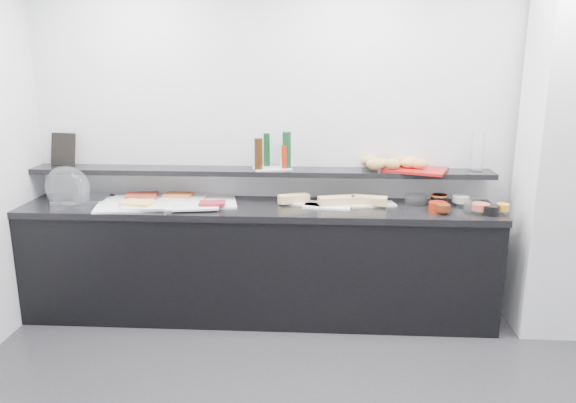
# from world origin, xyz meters

# --- Properties ---
(back_wall) EXTENTS (5.00, 0.02, 2.70)m
(back_wall) POSITION_xyz_m (0.00, 2.00, 1.35)
(back_wall) COLOR silver
(back_wall) RESTS_ON ground
(column) EXTENTS (0.50, 0.50, 2.70)m
(column) POSITION_xyz_m (1.50, 1.65, 1.35)
(column) COLOR white
(column) RESTS_ON ground
(buffet_cabinet) EXTENTS (3.60, 0.60, 0.85)m
(buffet_cabinet) POSITION_xyz_m (-0.70, 1.70, 0.42)
(buffet_cabinet) COLOR black
(buffet_cabinet) RESTS_ON ground
(counter_top) EXTENTS (3.62, 0.62, 0.05)m
(counter_top) POSITION_xyz_m (-0.70, 1.70, 0.88)
(counter_top) COLOR black
(counter_top) RESTS_ON buffet_cabinet
(wall_shelf) EXTENTS (3.60, 0.25, 0.04)m
(wall_shelf) POSITION_xyz_m (-0.70, 1.88, 1.13)
(wall_shelf) COLOR black
(wall_shelf) RESTS_ON back_wall
(cloche_base) EXTENTS (0.43, 0.31, 0.04)m
(cloche_base) POSITION_xyz_m (-2.08, 1.72, 0.92)
(cloche_base) COLOR silver
(cloche_base) RESTS_ON counter_top
(cloche_dome) EXTENTS (0.43, 0.35, 0.34)m
(cloche_dome) POSITION_xyz_m (-2.16, 1.68, 1.03)
(cloche_dome) COLOR silver
(cloche_dome) RESTS_ON cloche_base
(linen_runner) EXTENTS (1.13, 0.70, 0.01)m
(linen_runner) POSITION_xyz_m (-1.40, 1.73, 0.91)
(linen_runner) COLOR silver
(linen_runner) RESTS_ON counter_top
(platter_meat_a) EXTENTS (0.35, 0.24, 0.01)m
(platter_meat_a) POSITION_xyz_m (-1.68, 1.78, 0.92)
(platter_meat_a) COLOR silver
(platter_meat_a) RESTS_ON linen_runner
(food_meat_a) EXTENTS (0.26, 0.19, 0.02)m
(food_meat_a) POSITION_xyz_m (-1.63, 1.81, 0.94)
(food_meat_a) COLOR #9C2F1C
(food_meat_a) RESTS_ON platter_meat_a
(platter_salmon) EXTENTS (0.35, 0.23, 0.01)m
(platter_salmon) POSITION_xyz_m (-1.30, 1.84, 0.92)
(platter_salmon) COLOR silver
(platter_salmon) RESTS_ON linen_runner
(food_salmon) EXTENTS (0.23, 0.16, 0.02)m
(food_salmon) POSITION_xyz_m (-1.34, 1.84, 0.94)
(food_salmon) COLOR #CB6529
(food_salmon) RESTS_ON platter_salmon
(platter_cheese) EXTENTS (0.33, 0.23, 0.01)m
(platter_cheese) POSITION_xyz_m (-1.52, 1.56, 0.92)
(platter_cheese) COLOR white
(platter_cheese) RESTS_ON linen_runner
(food_cheese) EXTENTS (0.27, 0.20, 0.02)m
(food_cheese) POSITION_xyz_m (-1.58, 1.57, 0.94)
(food_cheese) COLOR #F4CD5F
(food_cheese) RESTS_ON platter_cheese
(platter_meat_b) EXTENTS (0.37, 0.28, 0.01)m
(platter_meat_b) POSITION_xyz_m (-1.14, 1.57, 0.92)
(platter_meat_b) COLOR white
(platter_meat_b) RESTS_ON linen_runner
(food_meat_b) EXTENTS (0.20, 0.14, 0.02)m
(food_meat_b) POSITION_xyz_m (-1.03, 1.59, 0.94)
(food_meat_b) COLOR maroon
(food_meat_b) RESTS_ON platter_meat_b
(sandwich_plate_left) EXTENTS (0.41, 0.27, 0.01)m
(sandwich_plate_left) POSITION_xyz_m (-0.34, 1.76, 0.91)
(sandwich_plate_left) COLOR silver
(sandwich_plate_left) RESTS_ON counter_top
(sandwich_food_left) EXTENTS (0.25, 0.18, 0.06)m
(sandwich_food_left) POSITION_xyz_m (-0.42, 1.76, 0.94)
(sandwich_food_left) COLOR #E0BE75
(sandwich_food_left) RESTS_ON sandwich_plate_left
(tongs_left) EXTENTS (0.15, 0.07, 0.01)m
(tongs_left) POSITION_xyz_m (-0.43, 1.78, 0.92)
(tongs_left) COLOR silver
(tongs_left) RESTS_ON sandwich_plate_left
(sandwich_plate_mid) EXTENTS (0.37, 0.20, 0.01)m
(sandwich_plate_mid) POSITION_xyz_m (-0.17, 1.68, 0.91)
(sandwich_plate_mid) COLOR white
(sandwich_plate_mid) RESTS_ON counter_top
(sandwich_food_mid) EXTENTS (0.29, 0.18, 0.06)m
(sandwich_food_mid) POSITION_xyz_m (-0.10, 1.72, 0.94)
(sandwich_food_mid) COLOR tan
(sandwich_food_mid) RESTS_ON sandwich_plate_mid
(tongs_mid) EXTENTS (0.16, 0.02, 0.01)m
(tongs_mid) POSITION_xyz_m (-0.09, 1.64, 0.92)
(tongs_mid) COLOR silver
(tongs_mid) RESTS_ON sandwich_plate_mid
(sandwich_plate_right) EXTENTS (0.37, 0.21, 0.01)m
(sandwich_plate_right) POSITION_xyz_m (0.18, 1.76, 0.91)
(sandwich_plate_right) COLOR white
(sandwich_plate_right) RESTS_ON counter_top
(sandwich_food_right) EXTENTS (0.28, 0.16, 0.06)m
(sandwich_food_right) POSITION_xyz_m (0.15, 1.74, 0.94)
(sandwich_food_right) COLOR #D5B570
(sandwich_food_right) RESTS_ON sandwich_plate_right
(tongs_right) EXTENTS (0.15, 0.07, 0.01)m
(tongs_right) POSITION_xyz_m (0.10, 1.70, 0.92)
(tongs_right) COLOR silver
(tongs_right) RESTS_ON sandwich_plate_right
(bowl_glass_fruit) EXTENTS (0.21, 0.21, 0.07)m
(bowl_glass_fruit) POSITION_xyz_m (0.52, 1.81, 0.94)
(bowl_glass_fruit) COLOR white
(bowl_glass_fruit) RESTS_ON counter_top
(fill_glass_fruit) EXTENTS (0.14, 0.14, 0.05)m
(fill_glass_fruit) POSITION_xyz_m (0.68, 1.81, 0.95)
(fill_glass_fruit) COLOR #D1561C
(fill_glass_fruit) RESTS_ON bowl_glass_fruit
(bowl_black_jam) EXTENTS (0.16, 0.16, 0.07)m
(bowl_black_jam) POSITION_xyz_m (0.69, 1.78, 0.94)
(bowl_black_jam) COLOR black
(bowl_black_jam) RESTS_ON counter_top
(fill_black_jam) EXTENTS (0.14, 0.14, 0.05)m
(fill_black_jam) POSITION_xyz_m (0.70, 1.85, 0.95)
(fill_black_jam) COLOR #530B11
(fill_black_jam) RESTS_ON bowl_black_jam
(bowl_glass_cream) EXTENTS (0.20, 0.20, 0.07)m
(bowl_glass_cream) POSITION_xyz_m (0.89, 1.77, 0.94)
(bowl_glass_cream) COLOR white
(bowl_glass_cream) RESTS_ON counter_top
(fill_glass_cream) EXTENTS (0.17, 0.17, 0.05)m
(fill_glass_cream) POSITION_xyz_m (0.85, 1.82, 0.95)
(fill_glass_cream) COLOR white
(fill_glass_cream) RESTS_ON bowl_glass_cream
(bowl_red_jam) EXTENTS (0.15, 0.15, 0.07)m
(bowl_red_jam) POSITION_xyz_m (0.64, 1.61, 0.94)
(bowl_red_jam) COLOR maroon
(bowl_red_jam) RESTS_ON counter_top
(fill_red_jam) EXTENTS (0.12, 0.12, 0.05)m
(fill_red_jam) POSITION_xyz_m (0.66, 1.54, 0.95)
(fill_red_jam) COLOR #61250D
(fill_red_jam) RESTS_ON bowl_red_jam
(bowl_glass_salmon) EXTENTS (0.18, 0.18, 0.07)m
(bowl_glass_salmon) POSITION_xyz_m (0.90, 1.59, 0.94)
(bowl_glass_salmon) COLOR white
(bowl_glass_salmon) RESTS_ON counter_top
(fill_glass_salmon) EXTENTS (0.16, 0.16, 0.05)m
(fill_glass_salmon) POSITION_xyz_m (0.94, 1.58, 0.95)
(fill_glass_salmon) COLOR #D55434
(fill_glass_salmon) RESTS_ON bowl_glass_salmon
(bowl_black_fruit) EXTENTS (0.13, 0.13, 0.07)m
(bowl_black_fruit) POSITION_xyz_m (1.00, 1.55, 0.94)
(bowl_black_fruit) COLOR black
(bowl_black_fruit) RESTS_ON counter_top
(fill_black_fruit) EXTENTS (0.11, 0.11, 0.05)m
(fill_black_fruit) POSITION_xyz_m (1.10, 1.59, 0.95)
(fill_black_fruit) COLOR orange
(fill_black_fruit) RESTS_ON bowl_black_fruit
(framed_print) EXTENTS (0.22, 0.11, 0.26)m
(framed_print) POSITION_xyz_m (-2.29, 1.94, 1.28)
(framed_print) COLOR black
(framed_print) RESTS_ON wall_shelf
(print_art) EXTENTS (0.16, 0.06, 0.22)m
(print_art) POSITION_xyz_m (-2.28, 1.98, 1.28)
(print_art) COLOR beige
(print_art) RESTS_ON framed_print
(condiment_tray) EXTENTS (0.32, 0.25, 0.01)m
(condiment_tray) POSITION_xyz_m (-0.60, 1.87, 1.16)
(condiment_tray) COLOR white
(condiment_tray) RESTS_ON wall_shelf
(bottle_green_a) EXTENTS (0.06, 0.06, 0.26)m
(bottle_green_a) POSITION_xyz_m (-0.65, 1.94, 1.29)
(bottle_green_a) COLOR black
(bottle_green_a) RESTS_ON condiment_tray
(bottle_brown) EXTENTS (0.06, 0.06, 0.24)m
(bottle_brown) POSITION_xyz_m (-0.70, 1.81, 1.28)
(bottle_brown) COLOR #361C09
(bottle_brown) RESTS_ON condiment_tray
(bottle_green_b) EXTENTS (0.09, 0.09, 0.28)m
(bottle_green_b) POSITION_xyz_m (-0.49, 1.88, 1.30)
(bottle_green_b) COLOR #0F3919
(bottle_green_b) RESTS_ON condiment_tray
(bottle_hot) EXTENTS (0.04, 0.04, 0.18)m
(bottle_hot) POSITION_xyz_m (-0.50, 1.86, 1.25)
(bottle_hot) COLOR #A61F0B
(bottle_hot) RESTS_ON condiment_tray
(shaker_salt) EXTENTS (0.03, 0.03, 0.07)m
(shaker_salt) POSITION_xyz_m (-0.52, 1.88, 1.20)
(shaker_salt) COLOR white
(shaker_salt) RESTS_ON condiment_tray
(shaker_pepper) EXTENTS (0.04, 0.04, 0.07)m
(shaker_pepper) POSITION_xyz_m (-0.46, 1.92, 1.20)
(shaker_pepper) COLOR white
(shaker_pepper) RESTS_ON condiment_tray
(bread_tray) EXTENTS (0.54, 0.46, 0.02)m
(bread_tray) POSITION_xyz_m (0.50, 1.87, 1.16)
(bread_tray) COLOR #9E1211
(bread_tray) RESTS_ON wall_shelf
(bread_roll_nw) EXTENTS (0.15, 0.10, 0.08)m
(bread_roll_nw) POSITION_xyz_m (0.17, 1.96, 1.21)
(bread_roll_nw) COLOR #BA9647
(bread_roll_nw) RESTS_ON bread_tray
(bread_roll_n) EXTENTS (0.15, 0.13, 0.08)m
(bread_roll_n) POSITION_xyz_m (0.39, 1.95, 1.21)
(bread_roll_n) COLOR #BE7548
(bread_roll_n) RESTS_ON bread_tray
(bread_roll_ne) EXTENTS (0.14, 0.11, 0.08)m
(bread_roll_ne) POSITION_xyz_m (0.48, 1.96, 1.21)
(bread_roll_ne) COLOR tan
(bread_roll_ne) RESTS_ON bread_tray
(bread_roll_sw) EXTENTS (0.13, 0.10, 0.08)m
(bread_roll_sw) POSITION_xyz_m (0.19, 1.80, 1.21)
(bread_roll_sw) COLOR #C08B49
(bread_roll_sw) RESTS_ON bread_tray
(bread_roll_s) EXTENTS (0.14, 0.11, 0.08)m
(bread_roll_s) POSITION_xyz_m (0.32, 1.82, 1.21)
(bread_roll_s) COLOR tan
(bread_roll_s) RESTS_ON bread_tray
(bread_roll_se) EXTENTS (0.17, 0.13, 0.08)m
(bread_roll_se) POSITION_xyz_m (0.52, 1.86, 1.21)
(bread_roll_se) COLOR #CF864F
(bread_roll_se) RESTS_ON bread_tray
(bread_roll_midw) EXTENTS (0.15, 0.10, 0.08)m
(bread_roll_midw) POSITION_xyz_m (0.23, 1.85, 1.21)
(bread_roll_midw) COLOR tan
(bread_roll_midw) RESTS_ON bread_tray
(bread_roll_mide) EXTENTS (0.17, 0.14, 0.08)m
(bread_roll_mide) POSITION_xyz_m (0.46, 1.88, 1.21)
(bread_roll_mide) COLOR tan
(bread_roll_mide) RESTS_ON bread_tray
(carafe) EXTENTS (0.13, 0.13, 0.30)m
(carafe) POSITION_xyz_m (0.96, 1.88, 1.30)
(carafe) COLOR white
(carafe) RESTS_ON wall_shelf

